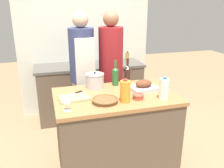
% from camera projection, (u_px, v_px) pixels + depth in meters
% --- Properties ---
extents(ground_plane, '(12.00, 12.00, 0.00)m').
position_uv_depth(ground_plane, '(115.00, 166.00, 2.82)').
color(ground_plane, '#9E7A56').
extents(kitchen_island, '(1.29, 0.82, 0.91)m').
position_uv_depth(kitchen_island, '(115.00, 132.00, 2.68)').
color(kitchen_island, brown).
rests_on(kitchen_island, ground_plane).
extents(back_counter, '(1.74, 0.60, 0.90)m').
position_uv_depth(back_counter, '(90.00, 90.00, 3.98)').
color(back_counter, brown).
rests_on(back_counter, ground_plane).
extents(back_wall, '(2.24, 0.10, 2.55)m').
position_uv_depth(back_wall, '(85.00, 38.00, 4.04)').
color(back_wall, silver).
rests_on(back_wall, ground_plane).
extents(roasting_pan, '(0.32, 0.27, 0.12)m').
position_uv_depth(roasting_pan, '(144.00, 86.00, 2.65)').
color(roasting_pan, '#BCBCC1').
rests_on(roasting_pan, kitchen_island).
extents(wicker_basket, '(0.26, 0.26, 0.04)m').
position_uv_depth(wicker_basket, '(105.00, 100.00, 2.32)').
color(wicker_basket, brown).
rests_on(wicker_basket, kitchen_island).
extents(cutting_board, '(0.32, 0.24, 0.02)m').
position_uv_depth(cutting_board, '(74.00, 98.00, 2.42)').
color(cutting_board, tan).
rests_on(cutting_board, kitchen_island).
extents(stock_pot, '(0.21, 0.21, 0.19)m').
position_uv_depth(stock_pot, '(95.00, 81.00, 2.71)').
color(stock_pot, '#B7B7BC').
rests_on(stock_pot, kitchen_island).
extents(mixing_bowl, '(0.12, 0.12, 0.06)m').
position_uv_depth(mixing_bowl, '(138.00, 96.00, 2.41)').
color(mixing_bowl, '#A84C38').
rests_on(mixing_bowl, kitchen_island).
extents(juice_jug, '(0.10, 0.10, 0.23)m').
position_uv_depth(juice_jug, '(125.00, 91.00, 2.32)').
color(juice_jug, orange).
rests_on(juice_jug, kitchen_island).
extents(milk_jug, '(0.10, 0.10, 0.23)m').
position_uv_depth(milk_jug, '(164.00, 89.00, 2.38)').
color(milk_jug, white).
rests_on(milk_jug, kitchen_island).
extents(wine_bottle_green, '(0.07, 0.07, 0.30)m').
position_uv_depth(wine_bottle_green, '(115.00, 76.00, 2.79)').
color(wine_bottle_green, '#28662D').
rests_on(wine_bottle_green, kitchen_island).
extents(wine_bottle_dark, '(0.07, 0.07, 0.32)m').
position_uv_depth(wine_bottle_dark, '(127.00, 75.00, 2.80)').
color(wine_bottle_dark, '#381E19').
rests_on(wine_bottle_dark, kitchen_island).
extents(wine_glass_left, '(0.07, 0.07, 0.13)m').
position_uv_depth(wine_glass_left, '(67.00, 101.00, 2.13)').
color(wine_glass_left, silver).
rests_on(wine_glass_left, kitchen_island).
extents(knife_chef, '(0.22, 0.16, 0.01)m').
position_uv_depth(knife_chef, '(74.00, 94.00, 2.50)').
color(knife_chef, '#B7B7BC').
rests_on(knife_chef, cutting_board).
extents(stand_mixer, '(0.18, 0.14, 0.29)m').
position_uv_depth(stand_mixer, '(108.00, 58.00, 3.78)').
color(stand_mixer, '#333842').
rests_on(stand_mixer, back_counter).
extents(condiment_bottle_tall, '(0.05, 0.05, 0.15)m').
position_uv_depth(condiment_bottle_tall, '(85.00, 61.00, 3.80)').
color(condiment_bottle_tall, maroon).
rests_on(condiment_bottle_tall, back_counter).
extents(condiment_bottle_short, '(0.06, 0.06, 0.19)m').
position_uv_depth(condiment_bottle_short, '(85.00, 61.00, 3.69)').
color(condiment_bottle_short, '#B28E2D').
rests_on(condiment_bottle_short, back_counter).
extents(condiment_bottle_extra, '(0.06, 0.06, 0.17)m').
position_uv_depth(condiment_bottle_extra, '(127.00, 57.00, 4.04)').
color(condiment_bottle_extra, '#B28E2D').
rests_on(condiment_bottle_extra, back_counter).
extents(person_cook_aproned, '(0.33, 0.35, 1.74)m').
position_uv_depth(person_cook_aproned, '(82.00, 71.00, 3.17)').
color(person_cook_aproned, beige).
rests_on(person_cook_aproned, ground_plane).
extents(person_cook_guest, '(0.33, 0.33, 1.75)m').
position_uv_depth(person_cook_guest, '(111.00, 69.00, 3.25)').
color(person_cook_guest, beige).
rests_on(person_cook_guest, ground_plane).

